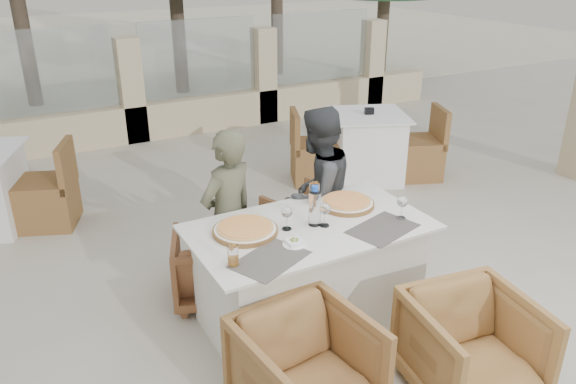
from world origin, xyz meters
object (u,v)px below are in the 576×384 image
olive_dish (294,242)px  armchair_far_left (213,266)px  dining_table (309,275)px  pizza_right (347,203)px  wine_glass_centre (287,217)px  wine_glass_near (325,213)px  diner_left (228,218)px  beer_glass_left (233,256)px  beer_glass_right (314,193)px  bg_table_b (367,147)px  armchair_far_right (309,224)px  wine_glass_corner (402,206)px  water_bottle (315,206)px  armchair_near_left (307,371)px  pizza_left (245,229)px  diner_right (317,194)px  armchair_near_right (472,349)px

olive_dish → armchair_far_left: size_ratio=0.18×
dining_table → pizza_right: pizza_right is taller
pizza_right → olive_dish: 0.69m
dining_table → wine_glass_centre: size_ratio=8.70×
wine_glass_near → diner_left: diner_left is taller
beer_glass_left → beer_glass_right: beer_glass_right is taller
beer_glass_left → bg_table_b: beer_glass_left is taller
diner_left → armchair_far_right: bearing=176.9°
beer_glass_right → olive_dish: 0.64m
wine_glass_corner → bg_table_b: 2.66m
armchair_far_right → wine_glass_near: bearing=46.3°
dining_table → diner_left: diner_left is taller
wine_glass_centre → bg_table_b: 2.96m
water_bottle → armchair_near_left: size_ratio=0.40×
wine_glass_near → water_bottle: bearing=136.2°
pizza_left → diner_right: bearing=28.5°
pizza_right → pizza_left: bearing=-177.9°
armchair_near_right → diner_right: bearing=101.6°
armchair_far_left → beer_glass_left: bearing=98.9°
diner_right → bg_table_b: (1.57, 1.47, -0.31)m
dining_table → beer_glass_right: size_ratio=10.23×
olive_dish → bg_table_b: size_ratio=0.07×
wine_glass_centre → diner_left: diner_left is taller
wine_glass_near → armchair_near_left: (-0.55, -0.71, -0.54)m
beer_glass_left → armchair_near_left: (0.19, -0.53, -0.51)m
beer_glass_left → armchair_far_right: bearing=42.6°
armchair_far_right → diner_right: size_ratio=0.46×
wine_glass_corner → beer_glass_left: (-1.25, -0.02, -0.03)m
pizza_left → wine_glass_centre: (0.26, -0.08, 0.06)m
dining_table → wine_glass_centre: 0.50m
wine_glass_near → armchair_far_right: 1.14m
beer_glass_right → wine_glass_near: bearing=-110.3°
wine_glass_near → olive_dish: (-0.30, -0.13, -0.07)m
wine_glass_corner → armchair_far_left: bearing=142.9°
wine_glass_corner → olive_dish: 0.83m
wine_glass_centre → pizza_left: bearing=162.4°
pizza_right → diner_right: diner_right is taller
armchair_far_left → armchair_far_right: 1.00m
pizza_left → diner_left: diner_left is taller
dining_table → armchair_near_left: dining_table is taller
wine_glass_centre → armchair_near_left: 1.00m
pizza_left → bg_table_b: pizza_left is taller
wine_glass_centre → armchair_far_left: size_ratio=0.31×
olive_dish → diner_right: size_ratio=0.08×
wine_glass_corner → diner_left: 1.24m
diner_left → wine_glass_corner: bearing=120.3°
pizza_right → armchair_near_left: pizza_right is taller
beer_glass_left → olive_dish: beer_glass_left is taller
pizza_right → water_bottle: water_bottle is taller
dining_table → diner_left: 0.72m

